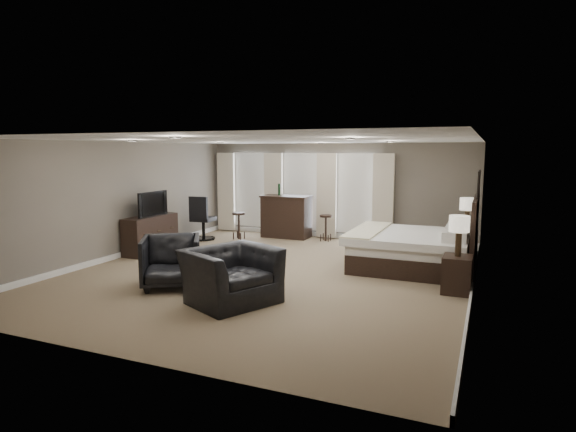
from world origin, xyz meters
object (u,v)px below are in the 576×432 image
at_px(lamp_far, 467,213).
at_px(bar_stool_right, 326,228).
at_px(lamp_near, 459,236).
at_px(bed, 417,232).
at_px(nightstand_far, 466,243).
at_px(armchair_near, 231,266).
at_px(armchair_far, 171,259).
at_px(dresser, 151,234).
at_px(bar_stool_left, 239,226).
at_px(nightstand_near, 457,274).
at_px(tv, 150,213).
at_px(desk_chair, 203,218).
at_px(bar_counter, 286,216).

distance_m(lamp_far, bar_stool_right, 3.67).
bearing_deg(lamp_near, bed, 121.54).
relative_size(nightstand_far, lamp_far, 0.94).
distance_m(nightstand_far, lamp_far, 0.68).
height_order(armchair_near, armchair_far, armchair_near).
bearing_deg(bar_stool_right, dresser, -138.60).
distance_m(nightstand_far, dresser, 7.29).
distance_m(bar_stool_left, bar_stool_right, 2.37).
xyz_separation_m(nightstand_far, armchair_far, (-4.70, -4.51, 0.17)).
bearing_deg(lamp_far, armchair_near, -123.92).
bearing_deg(bar_stool_right, nightstand_near, -45.34).
distance_m(nightstand_far, bar_stool_left, 5.82).
distance_m(tv, bar_stool_left, 2.63).
relative_size(nightstand_near, lamp_near, 0.91).
bearing_deg(bed, desk_chair, 169.84).
bearing_deg(tv, lamp_near, -95.04).
height_order(lamp_far, dresser, lamp_far).
bearing_deg(lamp_near, nightstand_far, 90.00).
height_order(nightstand_far, armchair_near, armchair_near).
bearing_deg(nightstand_far, armchair_near, -123.92).
distance_m(nightstand_far, bar_stool_right, 3.61).
distance_m(bar_counter, desk_chair, 2.28).
height_order(nightstand_near, bar_counter, bar_counter).
distance_m(nightstand_near, tv, 6.98).
bearing_deg(nightstand_near, armchair_near, -148.98).
bearing_deg(desk_chair, nightstand_near, 155.58).
xyz_separation_m(bed, nightstand_far, (0.89, 1.45, -0.43)).
bearing_deg(bar_counter, lamp_near, -38.04).
height_order(bed, armchair_far, bed).
xyz_separation_m(lamp_near, armchair_near, (-3.27, -1.97, -0.39)).
bearing_deg(armchair_near, lamp_far, -8.10).
xyz_separation_m(lamp_near, dresser, (-6.92, 0.61, -0.54)).
relative_size(bed, armchair_far, 2.36).
bearing_deg(desk_chair, bar_stool_right, -164.48).
distance_m(lamp_near, desk_chair, 7.12).
bearing_deg(desk_chair, dresser, 78.15).
xyz_separation_m(armchair_far, desk_chair, (-1.96, 4.09, 0.10)).
xyz_separation_m(nightstand_near, armchair_near, (-3.27, -1.97, 0.27)).
relative_size(nightstand_far, armchair_near, 0.49).
height_order(nightstand_near, lamp_near, lamp_near).
distance_m(bar_stool_left, desk_chair, 0.98).
bearing_deg(lamp_far, bed, -121.54).
bearing_deg(bar_counter, lamp_far, -9.69).
bearing_deg(nightstand_far, bar_counter, 170.31).
xyz_separation_m(lamp_far, dresser, (-6.92, -2.29, -0.57)).
height_order(tv, desk_chair, desk_chair).
bearing_deg(desk_chair, armchair_near, 123.28).
bearing_deg(armchair_far, bar_counter, 58.41).
bearing_deg(bar_counter, dresser, -125.11).
distance_m(bed, desk_chair, 5.86).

